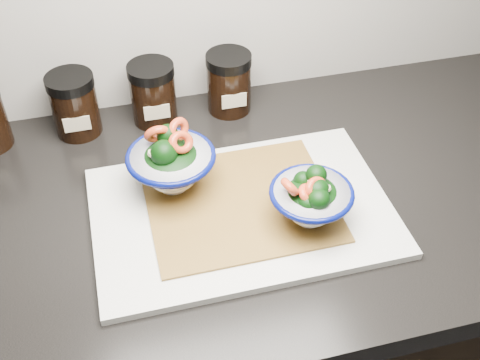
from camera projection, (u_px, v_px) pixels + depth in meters
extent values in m
cube|color=black|center=(147.00, 224.00, 0.93)|extent=(3.50, 0.60, 0.04)
cube|color=silver|center=(242.00, 212.00, 0.92)|extent=(0.45, 0.30, 0.01)
cube|color=#A67831|center=(240.00, 202.00, 0.92)|extent=(0.28, 0.24, 0.00)
cylinder|color=white|center=(173.00, 182.00, 0.94)|extent=(0.05, 0.05, 0.01)
ellipsoid|color=white|center=(173.00, 175.00, 0.93)|extent=(0.08, 0.08, 0.03)
torus|color=#050C54|center=(171.00, 157.00, 0.91)|extent=(0.14, 0.14, 0.01)
torus|color=#050C54|center=(171.00, 164.00, 0.92)|extent=(0.11, 0.11, 0.00)
ellipsoid|color=black|center=(171.00, 162.00, 0.91)|extent=(0.10, 0.10, 0.05)
ellipsoid|color=black|center=(175.00, 152.00, 0.91)|extent=(0.04, 0.04, 0.04)
cylinder|color=#477233|center=(175.00, 159.00, 0.92)|extent=(0.01, 0.02, 0.03)
ellipsoid|color=black|center=(168.00, 136.00, 0.92)|extent=(0.03, 0.03, 0.04)
cylinder|color=#477233|center=(168.00, 142.00, 0.93)|extent=(0.01, 0.02, 0.02)
ellipsoid|color=black|center=(164.00, 154.00, 0.89)|extent=(0.04, 0.04, 0.04)
cylinder|color=#477233|center=(165.00, 161.00, 0.90)|extent=(0.01, 0.02, 0.03)
torus|color=orange|center=(178.00, 130.00, 0.92)|extent=(0.06, 0.04, 0.06)
torus|color=orange|center=(181.00, 142.00, 0.89)|extent=(0.04, 0.05, 0.05)
torus|color=orange|center=(157.00, 134.00, 0.91)|extent=(0.05, 0.03, 0.06)
cylinder|color=#CCBC8E|center=(154.00, 154.00, 0.89)|extent=(0.02, 0.02, 0.01)
cylinder|color=white|center=(309.00, 216.00, 0.89)|extent=(0.04, 0.04, 0.01)
ellipsoid|color=white|center=(310.00, 209.00, 0.88)|extent=(0.07, 0.07, 0.03)
torus|color=#050C54|center=(312.00, 193.00, 0.86)|extent=(0.12, 0.12, 0.01)
torus|color=#050C54|center=(311.00, 199.00, 0.87)|extent=(0.10, 0.10, 0.00)
ellipsoid|color=black|center=(311.00, 197.00, 0.86)|extent=(0.09, 0.09, 0.04)
ellipsoid|color=black|center=(319.00, 199.00, 0.83)|extent=(0.03, 0.03, 0.03)
cylinder|color=#477233|center=(318.00, 205.00, 0.84)|extent=(0.01, 0.01, 0.02)
ellipsoid|color=black|center=(316.00, 175.00, 0.86)|extent=(0.03, 0.03, 0.03)
cylinder|color=#477233|center=(316.00, 180.00, 0.87)|extent=(0.01, 0.01, 0.02)
ellipsoid|color=black|center=(317.00, 189.00, 0.84)|extent=(0.03, 0.03, 0.03)
cylinder|color=#477233|center=(317.00, 196.00, 0.85)|extent=(0.01, 0.01, 0.02)
ellipsoid|color=black|center=(308.00, 202.00, 0.84)|extent=(0.03, 0.03, 0.03)
cylinder|color=#477233|center=(308.00, 207.00, 0.85)|extent=(0.01, 0.01, 0.02)
ellipsoid|color=black|center=(303.00, 181.00, 0.87)|extent=(0.03, 0.03, 0.03)
cylinder|color=#477233|center=(302.00, 186.00, 0.88)|extent=(0.01, 0.01, 0.02)
torus|color=orange|center=(307.00, 194.00, 0.84)|extent=(0.05, 0.05, 0.04)
torus|color=orange|center=(290.00, 187.00, 0.84)|extent=(0.03, 0.05, 0.05)
torus|color=orange|center=(316.00, 188.00, 0.84)|extent=(0.05, 0.04, 0.04)
cylinder|color=#CCBC8E|center=(314.00, 181.00, 0.85)|extent=(0.02, 0.02, 0.01)
cylinder|color=#CCBC8E|center=(325.00, 189.00, 0.84)|extent=(0.02, 0.02, 0.01)
cylinder|color=black|center=(75.00, 109.00, 1.04)|extent=(0.08, 0.08, 0.09)
cylinder|color=black|center=(69.00, 81.00, 1.01)|extent=(0.08, 0.08, 0.02)
cube|color=#C6B793|center=(77.00, 124.00, 1.02)|extent=(0.04, 0.00, 0.03)
cylinder|color=black|center=(154.00, 98.00, 1.07)|extent=(0.08, 0.08, 0.09)
cylinder|color=black|center=(150.00, 70.00, 1.03)|extent=(0.08, 0.08, 0.02)
cube|color=#C6B793|center=(157.00, 112.00, 1.04)|extent=(0.04, 0.00, 0.03)
cylinder|color=black|center=(229.00, 87.00, 1.09)|extent=(0.08, 0.08, 0.09)
cylinder|color=black|center=(229.00, 60.00, 1.06)|extent=(0.08, 0.08, 0.02)
cube|color=#C6B793|center=(234.00, 101.00, 1.07)|extent=(0.04, 0.00, 0.03)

